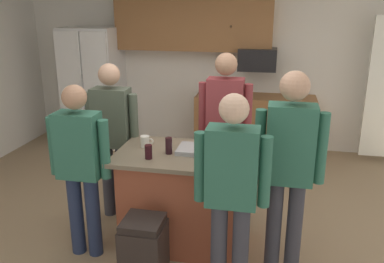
{
  "coord_description": "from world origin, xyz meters",
  "views": [
    {
      "loc": [
        0.89,
        -3.65,
        2.26
      ],
      "look_at": [
        0.11,
        0.07,
        1.05
      ],
      "focal_mm": 38.0,
      "sensor_mm": 36.0,
      "label": 1
    }
  ],
  "objects_px": {
    "mug_blue_stoneware": "(230,160)",
    "serving_tray": "(202,150)",
    "person_guest_left": "(80,162)",
    "glass_dark_ale": "(239,142)",
    "person_host_foreground": "(289,162)",
    "refrigerator": "(94,87)",
    "tumbler_amber": "(203,152)",
    "microwave_over_range": "(258,59)",
    "glass_stout_tall": "(169,146)",
    "kitchen_island": "(186,198)",
    "glass_short_whisky": "(148,152)",
    "person_guest_right": "(225,123)",
    "trash_bin": "(144,253)",
    "mug_ceramic_white": "(145,141)",
    "person_elder_center": "(113,131)",
    "person_guest_by_door": "(232,186)"
  },
  "relations": [
    {
      "from": "refrigerator",
      "to": "serving_tray",
      "type": "relative_size",
      "value": 4.3
    },
    {
      "from": "microwave_over_range",
      "to": "kitchen_island",
      "type": "relative_size",
      "value": 0.44
    },
    {
      "from": "person_host_foreground",
      "to": "glass_dark_ale",
      "type": "bearing_deg",
      "value": -28.79
    },
    {
      "from": "person_elder_center",
      "to": "mug_blue_stoneware",
      "type": "height_order",
      "value": "person_elder_center"
    },
    {
      "from": "microwave_over_range",
      "to": "person_host_foreground",
      "type": "height_order",
      "value": "person_host_foreground"
    },
    {
      "from": "glass_short_whisky",
      "to": "glass_stout_tall",
      "type": "xyz_separation_m",
      "value": [
        0.14,
        0.16,
        0.01
      ]
    },
    {
      "from": "person_host_foreground",
      "to": "mug_blue_stoneware",
      "type": "relative_size",
      "value": 14.46
    },
    {
      "from": "mug_blue_stoneware",
      "to": "serving_tray",
      "type": "height_order",
      "value": "mug_blue_stoneware"
    },
    {
      "from": "refrigerator",
      "to": "person_elder_center",
      "type": "height_order",
      "value": "refrigerator"
    },
    {
      "from": "person_elder_center",
      "to": "glass_short_whisky",
      "type": "bearing_deg",
      "value": -21.75
    },
    {
      "from": "person_host_foreground",
      "to": "glass_stout_tall",
      "type": "xyz_separation_m",
      "value": [
        -1.06,
        0.24,
        -0.02
      ]
    },
    {
      "from": "person_guest_by_door",
      "to": "person_guest_left",
      "type": "bearing_deg",
      "value": 40.69
    },
    {
      "from": "glass_short_whisky",
      "to": "refrigerator",
      "type": "bearing_deg",
      "value": 122.92
    },
    {
      "from": "microwave_over_range",
      "to": "glass_stout_tall",
      "type": "relative_size",
      "value": 3.61
    },
    {
      "from": "refrigerator",
      "to": "tumbler_amber",
      "type": "height_order",
      "value": "refrigerator"
    },
    {
      "from": "tumbler_amber",
      "to": "trash_bin",
      "type": "xyz_separation_m",
      "value": [
        -0.39,
        -0.54,
        -0.71
      ]
    },
    {
      "from": "person_host_foreground",
      "to": "mug_blue_stoneware",
      "type": "xyz_separation_m",
      "value": [
        -0.48,
        0.07,
        -0.04
      ]
    },
    {
      "from": "microwave_over_range",
      "to": "person_host_foreground",
      "type": "distance_m",
      "value": 3.07
    },
    {
      "from": "person_host_foreground",
      "to": "glass_short_whisky",
      "type": "xyz_separation_m",
      "value": [
        -1.21,
        0.08,
        -0.03
      ]
    },
    {
      "from": "serving_tray",
      "to": "person_elder_center",
      "type": "bearing_deg",
      "value": 162.54
    },
    {
      "from": "glass_stout_tall",
      "to": "serving_tray",
      "type": "distance_m",
      "value": 0.31
    },
    {
      "from": "glass_dark_ale",
      "to": "glass_stout_tall",
      "type": "bearing_deg",
      "value": -159.85
    },
    {
      "from": "glass_stout_tall",
      "to": "glass_short_whisky",
      "type": "bearing_deg",
      "value": -132.08
    },
    {
      "from": "person_guest_by_door",
      "to": "mug_ceramic_white",
      "type": "height_order",
      "value": "person_guest_by_door"
    },
    {
      "from": "person_host_foreground",
      "to": "microwave_over_range",
      "type": "bearing_deg",
      "value": -64.7
    },
    {
      "from": "person_elder_center",
      "to": "glass_dark_ale",
      "type": "distance_m",
      "value": 1.35
    },
    {
      "from": "person_elder_center",
      "to": "trash_bin",
      "type": "relative_size",
      "value": 2.76
    },
    {
      "from": "person_guest_left",
      "to": "serving_tray",
      "type": "bearing_deg",
      "value": -0.19
    },
    {
      "from": "microwave_over_range",
      "to": "person_guest_right",
      "type": "bearing_deg",
      "value": -96.34
    },
    {
      "from": "refrigerator",
      "to": "mug_blue_stoneware",
      "type": "xyz_separation_m",
      "value": [
        2.55,
        -2.83,
        0.04
      ]
    },
    {
      "from": "glass_stout_tall",
      "to": "serving_tray",
      "type": "xyz_separation_m",
      "value": [
        0.29,
        0.1,
        -0.06
      ]
    },
    {
      "from": "person_guest_right",
      "to": "person_guest_by_door",
      "type": "bearing_deg",
      "value": 29.61
    },
    {
      "from": "serving_tray",
      "to": "person_guest_right",
      "type": "bearing_deg",
      "value": 79.48
    },
    {
      "from": "person_host_foreground",
      "to": "mug_ceramic_white",
      "type": "relative_size",
      "value": 13.74
    },
    {
      "from": "microwave_over_range",
      "to": "mug_ceramic_white",
      "type": "xyz_separation_m",
      "value": [
        -0.9,
        -2.64,
        -0.46
      ]
    },
    {
      "from": "tumbler_amber",
      "to": "trash_bin",
      "type": "relative_size",
      "value": 0.26
    },
    {
      "from": "person_host_foreground",
      "to": "tumbler_amber",
      "type": "height_order",
      "value": "person_host_foreground"
    },
    {
      "from": "person_guest_left",
      "to": "person_host_foreground",
      "type": "height_order",
      "value": "person_host_foreground"
    },
    {
      "from": "person_guest_left",
      "to": "trash_bin",
      "type": "bearing_deg",
      "value": -48.52
    },
    {
      "from": "refrigerator",
      "to": "glass_short_whisky",
      "type": "distance_m",
      "value": 3.35
    },
    {
      "from": "kitchen_island",
      "to": "trash_bin",
      "type": "distance_m",
      "value": 0.74
    },
    {
      "from": "person_guest_left",
      "to": "person_guest_by_door",
      "type": "bearing_deg",
      "value": -34.8
    },
    {
      "from": "trash_bin",
      "to": "serving_tray",
      "type": "bearing_deg",
      "value": 65.69
    },
    {
      "from": "serving_tray",
      "to": "mug_blue_stoneware",
      "type": "bearing_deg",
      "value": -42.85
    },
    {
      "from": "mug_blue_stoneware",
      "to": "tumbler_amber",
      "type": "bearing_deg",
      "value": 163.72
    },
    {
      "from": "refrigerator",
      "to": "microwave_over_range",
      "type": "distance_m",
      "value": 2.65
    },
    {
      "from": "glass_short_whisky",
      "to": "microwave_over_range",
      "type": "bearing_deg",
      "value": 75.16
    },
    {
      "from": "person_elder_center",
      "to": "person_host_foreground",
      "type": "height_order",
      "value": "person_host_foreground"
    },
    {
      "from": "tumbler_amber",
      "to": "refrigerator",
      "type": "bearing_deg",
      "value": 129.88
    },
    {
      "from": "person_guest_left",
      "to": "glass_dark_ale",
      "type": "height_order",
      "value": "person_guest_left"
    }
  ]
}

